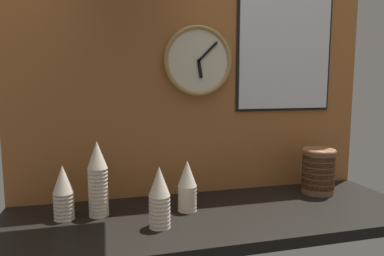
{
  "coord_description": "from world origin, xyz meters",
  "views": [
    {
      "loc": [
        -0.41,
        -1.21,
        0.49
      ],
      "look_at": [
        -0.08,
        0.04,
        0.32
      ],
      "focal_mm": 32.0,
      "sensor_mm": 36.0,
      "label": 1
    }
  ],
  "objects_px": {
    "bowl_stack_far_right": "(318,170)",
    "cup_stack_center_left": "(159,197)",
    "cup_stack_left": "(98,179)",
    "cup_stack_far_left": "(63,192)",
    "wall_clock": "(198,61)",
    "menu_board": "(285,46)",
    "cup_stack_center": "(187,185)"
  },
  "relations": [
    {
      "from": "cup_stack_center",
      "to": "menu_board",
      "type": "height_order",
      "value": "menu_board"
    },
    {
      "from": "bowl_stack_far_right",
      "to": "menu_board",
      "type": "xyz_separation_m",
      "value": [
        -0.11,
        0.14,
        0.56
      ]
    },
    {
      "from": "cup_stack_center_left",
      "to": "wall_clock",
      "type": "distance_m",
      "value": 0.62
    },
    {
      "from": "cup_stack_center",
      "to": "cup_stack_left",
      "type": "height_order",
      "value": "cup_stack_left"
    },
    {
      "from": "cup_stack_far_left",
      "to": "menu_board",
      "type": "xyz_separation_m",
      "value": [
        0.97,
        0.17,
        0.57
      ]
    },
    {
      "from": "cup_stack_center",
      "to": "cup_stack_left",
      "type": "distance_m",
      "value": 0.34
    },
    {
      "from": "cup_stack_left",
      "to": "bowl_stack_far_right",
      "type": "height_order",
      "value": "cup_stack_left"
    },
    {
      "from": "cup_stack_far_left",
      "to": "bowl_stack_far_right",
      "type": "bearing_deg",
      "value": 1.67
    },
    {
      "from": "wall_clock",
      "to": "menu_board",
      "type": "xyz_separation_m",
      "value": [
        0.42,
        0.01,
        0.08
      ]
    },
    {
      "from": "bowl_stack_far_right",
      "to": "cup_stack_center_left",
      "type": "bearing_deg",
      "value": -165.72
    },
    {
      "from": "cup_stack_far_left",
      "to": "wall_clock",
      "type": "xyz_separation_m",
      "value": [
        0.55,
        0.16,
        0.49
      ]
    },
    {
      "from": "cup_stack_far_left",
      "to": "wall_clock",
      "type": "relative_size",
      "value": 0.66
    },
    {
      "from": "cup_stack_center",
      "to": "menu_board",
      "type": "xyz_separation_m",
      "value": [
        0.52,
        0.2,
        0.57
      ]
    },
    {
      "from": "cup_stack_center_left",
      "to": "cup_stack_left",
      "type": "bearing_deg",
      "value": 141.29
    },
    {
      "from": "cup_stack_far_left",
      "to": "menu_board",
      "type": "bearing_deg",
      "value": 10.02
    },
    {
      "from": "bowl_stack_far_right",
      "to": "menu_board",
      "type": "relative_size",
      "value": 0.34
    },
    {
      "from": "cup_stack_far_left",
      "to": "bowl_stack_far_right",
      "type": "distance_m",
      "value": 1.08
    },
    {
      "from": "cup_stack_left",
      "to": "cup_stack_center_left",
      "type": "relative_size",
      "value": 1.32
    },
    {
      "from": "cup_stack_left",
      "to": "wall_clock",
      "type": "relative_size",
      "value": 0.93
    },
    {
      "from": "cup_stack_center_left",
      "to": "menu_board",
      "type": "xyz_separation_m",
      "value": [
        0.65,
        0.33,
        0.56
      ]
    },
    {
      "from": "cup_stack_far_left",
      "to": "cup_stack_center_left",
      "type": "bearing_deg",
      "value": -26.09
    },
    {
      "from": "cup_stack_left",
      "to": "cup_stack_center_left",
      "type": "xyz_separation_m",
      "value": [
        0.2,
        -0.16,
        -0.03
      ]
    },
    {
      "from": "wall_clock",
      "to": "menu_board",
      "type": "height_order",
      "value": "menu_board"
    },
    {
      "from": "bowl_stack_far_right",
      "to": "cup_stack_left",
      "type": "bearing_deg",
      "value": -178.33
    },
    {
      "from": "cup_stack_far_left",
      "to": "bowl_stack_far_right",
      "type": "relative_size",
      "value": 0.98
    },
    {
      "from": "cup_stack_far_left",
      "to": "wall_clock",
      "type": "distance_m",
      "value": 0.76
    },
    {
      "from": "cup_stack_center",
      "to": "cup_stack_center_left",
      "type": "relative_size",
      "value": 0.94
    },
    {
      "from": "cup_stack_center",
      "to": "cup_stack_far_left",
      "type": "relative_size",
      "value": 1.0
    },
    {
      "from": "wall_clock",
      "to": "cup_stack_left",
      "type": "bearing_deg",
      "value": -159.7
    },
    {
      "from": "cup_stack_left",
      "to": "cup_stack_center_left",
      "type": "height_order",
      "value": "cup_stack_left"
    },
    {
      "from": "cup_stack_left",
      "to": "cup_stack_center",
      "type": "bearing_deg",
      "value": -6.06
    },
    {
      "from": "cup_stack_left",
      "to": "cup_stack_far_left",
      "type": "bearing_deg",
      "value": -178.26
    }
  ]
}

